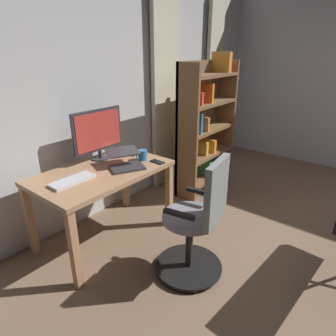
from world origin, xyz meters
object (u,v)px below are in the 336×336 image
object	(u,v)px
cell_phone_face_up	(129,154)
desk	(103,180)
computer_monitor	(98,132)
computer_keyboard	(72,180)
cell_phone_by_monitor	(157,162)
office_chair	(197,224)
laptop	(125,161)
mug_coffee	(142,155)
bookshelf	(204,126)

from	to	relation	value
cell_phone_face_up	desk	bearing A→B (deg)	-4.62
computer_monitor	computer_keyboard	xyz separation A→B (m)	(0.50, 0.25, -0.26)
computer_keyboard	cell_phone_by_monitor	size ratio (longest dim) A/B	2.60
office_chair	laptop	bearing A→B (deg)	76.03
desk	cell_phone_face_up	world-z (taller)	cell_phone_face_up
desk	mug_coffee	distance (m)	0.46
desk	cell_phone_face_up	bearing A→B (deg)	-166.50
computer_monitor	cell_phone_face_up	bearing A→B (deg)	151.44
cell_phone_by_monitor	office_chair	bearing A→B (deg)	66.63
cell_phone_by_monitor	bookshelf	distance (m)	1.13
desk	mug_coffee	xyz separation A→B (m)	(-0.42, 0.11, 0.15)
cell_phone_by_monitor	mug_coffee	xyz separation A→B (m)	(0.04, -0.16, 0.05)
computer_monitor	bookshelf	distance (m)	1.43
cell_phone_face_up	bookshelf	bearing A→B (deg)	152.04
bookshelf	desk	bearing A→B (deg)	-3.27
computer_monitor	cell_phone_face_up	world-z (taller)	computer_monitor
laptop	cell_phone_by_monitor	distance (m)	0.32
cell_phone_face_up	bookshelf	xyz separation A→B (m)	(-1.13, 0.20, 0.10)
computer_keyboard	cell_phone_by_monitor	bearing A→B (deg)	161.35
computer_keyboard	computer_monitor	bearing A→B (deg)	-153.24
cell_phone_face_up	mug_coffee	bearing A→B (deg)	65.91
computer_keyboard	bookshelf	bearing A→B (deg)	177.45
office_chair	computer_keyboard	bearing A→B (deg)	105.20
office_chair	laptop	xyz separation A→B (m)	(-0.06, -0.84, 0.31)
computer_keyboard	laptop	xyz separation A→B (m)	(-0.50, 0.10, 0.04)
desk	office_chair	world-z (taller)	office_chair
office_chair	computer_monitor	xyz separation A→B (m)	(-0.05, -1.20, 0.52)
office_chair	cell_phone_face_up	size ratio (longest dim) A/B	7.11
computer_keyboard	cell_phone_by_monitor	world-z (taller)	computer_keyboard
cell_phone_face_up	cell_phone_by_monitor	size ratio (longest dim) A/B	1.00
cell_phone_by_monitor	mug_coffee	bearing A→B (deg)	-73.75
computer_keyboard	cell_phone_by_monitor	distance (m)	0.81
computer_monitor	mug_coffee	bearing A→B (deg)	123.50
laptop	mug_coffee	xyz separation A→B (m)	(-0.23, -0.00, -0.00)
desk	mug_coffee	world-z (taller)	mug_coffee
desk	laptop	distance (m)	0.27
desk	computer_monitor	size ratio (longest dim) A/B	2.18
desk	laptop	bearing A→B (deg)	150.32
cell_phone_face_up	bookshelf	world-z (taller)	bookshelf
desk	cell_phone_by_monitor	size ratio (longest dim) A/B	8.46
bookshelf	cell_phone_by_monitor	bearing A→B (deg)	9.03
laptop	computer_keyboard	bearing A→B (deg)	15.07
office_chair	mug_coffee	world-z (taller)	office_chair
cell_phone_face_up	cell_phone_by_monitor	distance (m)	0.37
cell_phone_face_up	laptop	bearing A→B (deg)	22.35
desk	cell_phone_by_monitor	bearing A→B (deg)	149.89
laptop	cell_phone_face_up	xyz separation A→B (m)	(-0.25, -0.21, -0.05)
cell_phone_face_up	cell_phone_by_monitor	bearing A→B (deg)	74.59
desk	computer_keyboard	size ratio (longest dim) A/B	3.26
desk	office_chair	size ratio (longest dim) A/B	1.19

